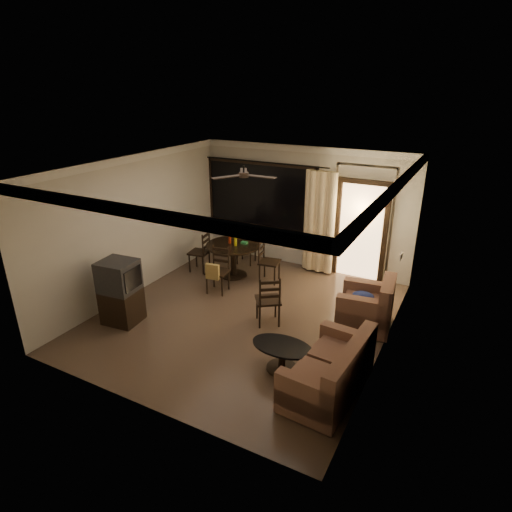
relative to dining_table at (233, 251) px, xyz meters
The scene contains 12 objects.
ground 1.92m from the dining_table, 52.58° to the right, with size 5.50×5.50×0.00m, color #7F6651.
room_shell 2.13m from the dining_table, 10.54° to the left, with size 5.50×6.70×5.50m.
dining_table is the anchor object (origin of this frame).
dining_chair_west 0.89m from the dining_table, behind, with size 0.48×0.48×0.95m.
dining_chair_east 0.89m from the dining_table, ahead, with size 0.48×0.48×0.95m.
dining_chair_south 0.91m from the dining_table, 81.96° to the right, with size 0.48×0.52×0.95m.
dining_chair_north 0.84m from the dining_table, 98.26° to the left, with size 0.48×0.48×0.95m.
tv_cabinet 2.77m from the dining_table, 105.95° to the right, with size 0.68×0.62×1.18m.
sofa 4.26m from the dining_table, 40.72° to the right, with size 0.95×1.62×0.83m.
armchair 3.32m from the dining_table, 13.36° to the right, with size 1.00×1.00×0.91m.
coffee_table 3.54m from the dining_table, 47.38° to the right, with size 0.96×0.57×0.42m.
side_chair 2.21m from the dining_table, 42.85° to the right, with size 0.60×0.60×0.96m.
Camera 1 is at (3.46, -6.10, 4.05)m, focal length 30.00 mm.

